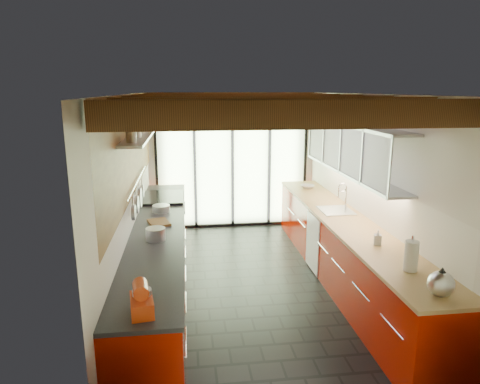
{
  "coord_description": "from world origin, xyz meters",
  "views": [
    {
      "loc": [
        -0.88,
        -5.41,
        2.66
      ],
      "look_at": [
        -0.15,
        0.4,
        1.25
      ],
      "focal_mm": 32.0,
      "sensor_mm": 36.0,
      "label": 1
    }
  ],
  "objects_px": {
    "stand_mixer": "(142,300)",
    "paper_towel": "(411,256)",
    "bowl": "(307,187)",
    "kettle": "(441,282)",
    "soap_bottle": "(378,237)"
  },
  "relations": [
    {
      "from": "paper_towel",
      "to": "kettle",
      "type": "bearing_deg",
      "value": -90.0
    },
    {
      "from": "soap_bottle",
      "to": "paper_towel",
      "type": "bearing_deg",
      "value": -90.0
    },
    {
      "from": "kettle",
      "to": "paper_towel",
      "type": "distance_m",
      "value": 0.51
    },
    {
      "from": "kettle",
      "to": "bowl",
      "type": "xyz_separation_m",
      "value": [
        0.0,
        4.14,
        -0.09
      ]
    },
    {
      "from": "kettle",
      "to": "soap_bottle",
      "type": "xyz_separation_m",
      "value": [
        0.0,
        1.24,
        -0.03
      ]
    },
    {
      "from": "stand_mixer",
      "to": "paper_towel",
      "type": "bearing_deg",
      "value": 10.79
    },
    {
      "from": "stand_mixer",
      "to": "bowl",
      "type": "distance_m",
      "value": 4.84
    },
    {
      "from": "kettle",
      "to": "paper_towel",
      "type": "xyz_separation_m",
      "value": [
        0.0,
        0.51,
        0.03
      ]
    },
    {
      "from": "stand_mixer",
      "to": "paper_towel",
      "type": "relative_size",
      "value": 0.9
    },
    {
      "from": "paper_towel",
      "to": "soap_bottle",
      "type": "bearing_deg",
      "value": 90.0
    },
    {
      "from": "stand_mixer",
      "to": "kettle",
      "type": "height_order",
      "value": "stand_mixer"
    },
    {
      "from": "kettle",
      "to": "bowl",
      "type": "bearing_deg",
      "value": 90.0
    },
    {
      "from": "kettle",
      "to": "paper_towel",
      "type": "relative_size",
      "value": 0.8
    },
    {
      "from": "stand_mixer",
      "to": "bowl",
      "type": "bearing_deg",
      "value": 58.32
    },
    {
      "from": "stand_mixer",
      "to": "paper_towel",
      "type": "height_order",
      "value": "paper_towel"
    }
  ]
}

